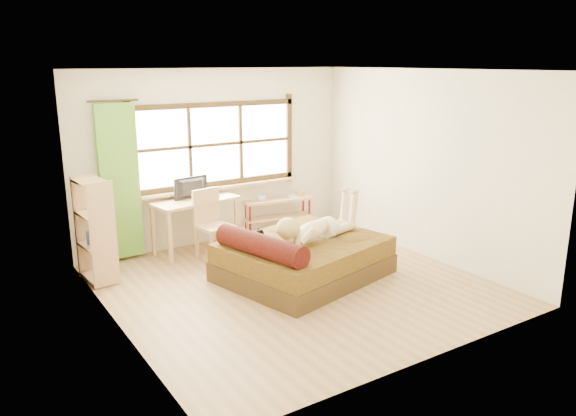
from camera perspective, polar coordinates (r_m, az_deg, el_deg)
floor at (r=7.32m, az=0.68°, el=-7.81°), size 4.50×4.50×0.00m
ceiling at (r=6.76m, az=0.76°, el=13.84°), size 4.50×4.50×0.00m
wall_back at (r=8.84m, az=-7.37°, el=5.15°), size 4.50×0.00×4.50m
wall_front at (r=5.24m, az=14.40°, el=-1.88°), size 4.50×0.00×4.50m
wall_left at (r=6.01m, az=-17.51°, el=0.01°), size 0.00×4.50×4.50m
wall_right at (r=8.34m, az=13.77°, el=4.27°), size 0.00×4.50×4.50m
window at (r=8.79m, az=-7.32°, el=6.14°), size 2.80×0.16×1.46m
curtain at (r=8.23m, az=-16.74°, el=2.51°), size 0.55×0.10×2.20m
bed at (r=7.46m, az=1.36°, el=-5.09°), size 2.35×2.05×0.77m
woman at (r=7.38m, az=2.83°, el=-0.97°), size 1.47×0.73×0.61m
kitten at (r=7.11m, az=-3.62°, el=-3.14°), size 0.32×0.19×0.24m
desk at (r=8.51m, az=-9.42°, el=0.19°), size 1.36×0.79×0.80m
monitor at (r=8.49m, az=-9.63°, el=2.02°), size 0.57×0.17×0.33m
chair at (r=8.26m, az=-7.85°, el=-1.18°), size 0.52×0.52×1.01m
pipe_shelf at (r=9.36m, az=-1.00°, el=0.03°), size 1.19×0.46×0.66m
cup at (r=9.16m, az=-2.67°, el=1.00°), size 0.14×0.14×0.10m
book at (r=9.42m, az=-0.04°, el=1.15°), size 0.21×0.26×0.02m
bookshelf at (r=7.65m, az=-19.00°, el=-2.14°), size 0.39×0.62×1.36m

